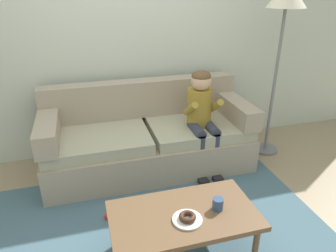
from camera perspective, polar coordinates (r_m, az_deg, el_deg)
The scene contains 11 objects.
ground at distance 2.94m, azimuth -2.64°, elevation -15.82°, with size 10.00×10.00×0.00m, color #9E896B.
wall_back at distance 3.65m, azimuth -8.41°, elevation 16.46°, with size 8.00×0.10×2.80m, color beige.
area_rug at distance 2.76m, azimuth -1.37°, elevation -18.99°, with size 2.82×1.97×0.01m, color #476675.
couch at distance 3.47m, azimuth -3.69°, elevation -2.31°, with size 2.20×0.90×0.92m.
coffee_table at distance 2.34m, azimuth 2.85°, elevation -16.36°, with size 1.05×0.58×0.42m.
person_child at distance 3.30m, azimuth 6.18°, elevation 2.51°, with size 0.34×0.58×1.10m.
plate at distance 2.25m, azimuth 3.54°, elevation -16.65°, with size 0.21×0.21×0.01m, color white.
donut at distance 2.24m, azimuth 3.56°, elevation -16.17°, with size 0.12×0.12×0.04m, color #422619.
mug at distance 2.35m, azimuth 9.06°, elevation -13.84°, with size 0.08×0.08×0.09m, color #334C72.
toy_controller at distance 2.93m, azimuth -9.19°, elevation -15.76°, with size 0.23×0.09×0.05m.
floor_lamp at distance 3.64m, azimuth 20.60°, elevation 19.32°, with size 0.41×0.41×1.93m.
Camera 1 is at (-0.48, -2.18, 1.91)m, focal length 33.47 mm.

